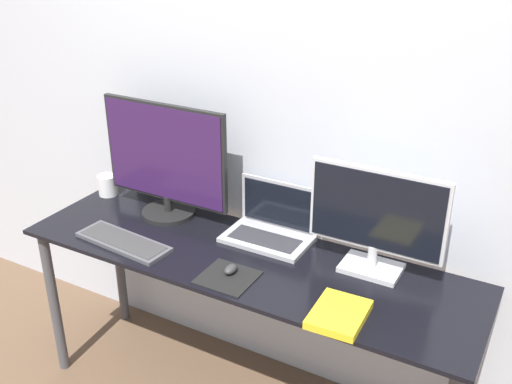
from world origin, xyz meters
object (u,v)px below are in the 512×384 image
book (339,314)px  mug (108,185)px  monitor_left (165,161)px  keyboard (123,242)px  monitor_right (376,219)px  mouse (231,269)px  laptop (272,225)px

book → mug: 1.40m
monitor_left → keyboard: bearing=-90.8°
monitor_left → mug: (-0.38, 0.03, -0.21)m
book → mug: bearing=164.8°
monitor_right → mouse: (-0.46, -0.29, -0.20)m
monitor_left → monitor_right: (0.96, 0.00, -0.04)m
keyboard → book: (0.97, -0.03, 0.01)m
laptop → mug: size_ratio=3.60×
monitor_right → keyboard: (-0.96, -0.31, -0.21)m
monitor_right → mug: size_ratio=5.21×
monitor_left → laptop: monitor_left is taller
keyboard → mug: (-0.38, 0.33, 0.04)m
monitor_right → keyboard: 1.03m
monitor_left → book: (0.96, -0.34, -0.25)m
monitor_left → keyboard: monitor_left is taller
laptop → mouse: size_ratio=5.54×
monitor_left → mouse: monitor_left is taller
monitor_left → laptop: size_ratio=1.72×
monitor_right → laptop: (-0.46, 0.04, -0.17)m
monitor_right → mug: bearing=178.9°
keyboard → mug: 0.51m
monitor_left → mug: size_ratio=6.20×
monitor_left → mouse: size_ratio=9.55×
monitor_right → book: size_ratio=2.27×
monitor_right → book: 0.40m
book → mug: mug is taller
monitor_left → mug: 0.44m
keyboard → mug: size_ratio=4.40×
laptop → mouse: 0.33m
mouse → mug: bearing=160.5°
monitor_right → laptop: bearing=174.6°
keyboard → mouse: size_ratio=6.77×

